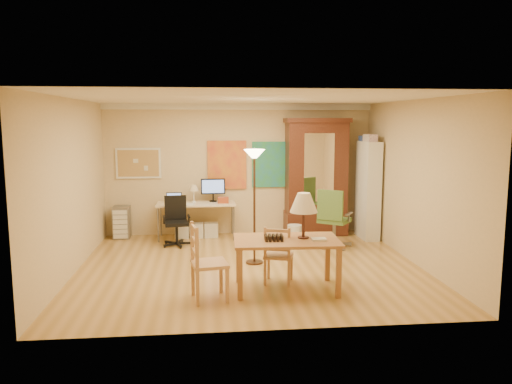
{
  "coord_description": "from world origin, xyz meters",
  "views": [
    {
      "loc": [
        -0.7,
        -7.83,
        2.36
      ],
      "look_at": [
        0.13,
        0.3,
        1.19
      ],
      "focal_mm": 35.0,
      "sensor_mm": 36.0,
      "label": 1
    }
  ],
  "objects": [
    {
      "name": "ladder_chair_back",
      "position": [
        0.34,
        -0.87,
        0.4
      ],
      "size": [
        0.49,
        0.48,
        0.86
      ],
      "color": "#A18049",
      "rests_on": "floor"
    },
    {
      "name": "torchiere_lamp",
      "position": [
        0.1,
        0.2,
        1.52
      ],
      "size": [
        0.34,
        0.34,
        1.9
      ],
      "color": "#3F2719",
      "rests_on": "floor"
    },
    {
      "name": "corkboard",
      "position": [
        -2.05,
        2.47,
        1.5
      ],
      "size": [
        0.9,
        0.04,
        0.62
      ],
      "primitive_type": "cube",
      "color": "tan",
      "rests_on": "floor"
    },
    {
      "name": "bookshelf",
      "position": [
        2.55,
        1.8,
        0.97
      ],
      "size": [
        0.29,
        0.78,
        1.95
      ],
      "color": "white",
      "rests_on": "floor"
    },
    {
      "name": "armoire",
      "position": [
        1.58,
        2.24,
        1.05
      ],
      "size": [
        1.31,
        0.62,
        2.41
      ],
      "color": "#37180F",
      "rests_on": "floor"
    },
    {
      "name": "floor",
      "position": [
        0.0,
        0.0,
        0.0
      ],
      "size": [
        5.5,
        5.5,
        0.0
      ],
      "primitive_type": "plane",
      "color": "#A3783A",
      "rests_on": "ground"
    },
    {
      "name": "office_chair_black",
      "position": [
        -1.26,
        1.56,
        0.25
      ],
      "size": [
        0.58,
        0.58,
        0.94
      ],
      "color": "black",
      "rests_on": "floor"
    },
    {
      "name": "art_panel_right",
      "position": [
        0.65,
        2.47,
        1.45
      ],
      "size": [
        0.75,
        0.04,
        0.95
      ],
      "primitive_type": "cube",
      "color": "teal",
      "rests_on": "floor"
    },
    {
      "name": "office_chair_green",
      "position": [
        1.67,
        1.09,
        0.3
      ],
      "size": [
        0.7,
        0.7,
        1.11
      ],
      "color": "slate",
      "rests_on": "floor"
    },
    {
      "name": "wastebin",
      "position": [
        1.01,
        1.51,
        0.18
      ],
      "size": [
        0.28,
        0.28,
        0.35
      ],
      "primitive_type": "cylinder",
      "color": "silver",
      "rests_on": "floor"
    },
    {
      "name": "drawer_cart",
      "position": [
        -2.4,
        2.27,
        0.32
      ],
      "size": [
        0.32,
        0.39,
        0.65
      ],
      "color": "slate",
      "rests_on": "floor"
    },
    {
      "name": "art_panel_left",
      "position": [
        -0.25,
        2.47,
        1.45
      ],
      "size": [
        0.8,
        0.04,
        1.0
      ],
      "primitive_type": "cube",
      "color": "gold",
      "rests_on": "floor"
    },
    {
      "name": "ladder_chair_left",
      "position": [
        -0.69,
        -1.43,
        0.48
      ],
      "size": [
        0.53,
        0.54,
        1.02
      ],
      "color": "#A18049",
      "rests_on": "floor"
    },
    {
      "name": "computer_desk",
      "position": [
        -0.86,
        2.16,
        0.44
      ],
      "size": [
        1.57,
        0.69,
        1.19
      ],
      "color": "beige",
      "rests_on": "floor"
    },
    {
      "name": "dining_table",
      "position": [
        0.5,
        -1.14,
        0.86
      ],
      "size": [
        1.49,
        0.93,
        1.37
      ],
      "color": "brown",
      "rests_on": "floor"
    },
    {
      "name": "crown_molding",
      "position": [
        0.0,
        2.46,
        2.64
      ],
      "size": [
        5.5,
        0.08,
        0.12
      ],
      "primitive_type": "cube",
      "color": "white",
      "rests_on": "floor"
    }
  ]
}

